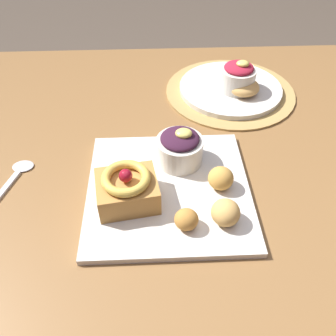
{
  "coord_description": "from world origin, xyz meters",
  "views": [
    {
      "loc": [
        -0.09,
        -0.5,
        1.21
      ],
      "look_at": [
        -0.07,
        -0.05,
        0.77
      ],
      "focal_mm": 38.78,
      "sensor_mm": 36.0,
      "label": 1
    }
  ],
  "objects_px": {
    "front_plate": "(169,190)",
    "fritter_back": "(186,219)",
    "spoon": "(15,176)",
    "back_ramekin": "(238,77)",
    "cake_slice": "(127,188)",
    "fritter_middle": "(226,212)",
    "berry_ramekin": "(180,147)",
    "fritter_front": "(221,178)",
    "back_plate": "(230,88)",
    "back_pastry": "(244,87)"
  },
  "relations": [
    {
      "from": "fritter_front",
      "to": "back_ramekin",
      "type": "distance_m",
      "value": 0.32
    },
    {
      "from": "fritter_back",
      "to": "fritter_front",
      "type": "bearing_deg",
      "value": 51.6
    },
    {
      "from": "berry_ramekin",
      "to": "spoon",
      "type": "distance_m",
      "value": 0.31
    },
    {
      "from": "fritter_front",
      "to": "back_pastry",
      "type": "height_order",
      "value": "fritter_front"
    },
    {
      "from": "back_plate",
      "to": "back_ramekin",
      "type": "relative_size",
      "value": 2.97
    },
    {
      "from": "cake_slice",
      "to": "fritter_front",
      "type": "distance_m",
      "value": 0.16
    },
    {
      "from": "front_plate",
      "to": "back_ramekin",
      "type": "xyz_separation_m",
      "value": [
        0.17,
        0.31,
        0.04
      ]
    },
    {
      "from": "back_pastry",
      "to": "spoon",
      "type": "xyz_separation_m",
      "value": [
        -0.47,
        -0.24,
        -0.03
      ]
    },
    {
      "from": "spoon",
      "to": "berry_ramekin",
      "type": "bearing_deg",
      "value": -68.47
    },
    {
      "from": "fritter_front",
      "to": "fritter_back",
      "type": "xyz_separation_m",
      "value": [
        -0.07,
        -0.08,
        -0.0
      ]
    },
    {
      "from": "spoon",
      "to": "fritter_back",
      "type": "bearing_deg",
      "value": -96.38
    },
    {
      "from": "cake_slice",
      "to": "berry_ramekin",
      "type": "height_order",
      "value": "berry_ramekin"
    },
    {
      "from": "fritter_front",
      "to": "back_pastry",
      "type": "bearing_deg",
      "value": 71.55
    },
    {
      "from": "back_pastry",
      "to": "spoon",
      "type": "relative_size",
      "value": 0.58
    },
    {
      "from": "fritter_back",
      "to": "back_ramekin",
      "type": "relative_size",
      "value": 0.47
    },
    {
      "from": "fritter_front",
      "to": "back_plate",
      "type": "relative_size",
      "value": 0.18
    },
    {
      "from": "back_plate",
      "to": "back_pastry",
      "type": "relative_size",
      "value": 3.4
    },
    {
      "from": "back_plate",
      "to": "cake_slice",
      "type": "bearing_deg",
      "value": -123.91
    },
    {
      "from": "back_plate",
      "to": "back_pastry",
      "type": "height_order",
      "value": "back_pastry"
    },
    {
      "from": "fritter_back",
      "to": "back_pastry",
      "type": "distance_m",
      "value": 0.41
    },
    {
      "from": "cake_slice",
      "to": "back_pastry",
      "type": "relative_size",
      "value": 1.54
    },
    {
      "from": "berry_ramekin",
      "to": "back_plate",
      "type": "height_order",
      "value": "berry_ramekin"
    },
    {
      "from": "fritter_back",
      "to": "berry_ramekin",
      "type": "bearing_deg",
      "value": 90.13
    },
    {
      "from": "fritter_middle",
      "to": "fritter_back",
      "type": "xyz_separation_m",
      "value": [
        -0.06,
        -0.01,
        -0.0
      ]
    },
    {
      "from": "fritter_middle",
      "to": "fritter_back",
      "type": "distance_m",
      "value": 0.06
    },
    {
      "from": "fritter_front",
      "to": "fritter_back",
      "type": "height_order",
      "value": "fritter_front"
    },
    {
      "from": "cake_slice",
      "to": "fritter_middle",
      "type": "relative_size",
      "value": 2.31
    },
    {
      "from": "cake_slice",
      "to": "fritter_middle",
      "type": "bearing_deg",
      "value": -17.51
    },
    {
      "from": "back_pastry",
      "to": "fritter_middle",
      "type": "bearing_deg",
      "value": -105.37
    },
    {
      "from": "back_plate",
      "to": "back_ramekin",
      "type": "xyz_separation_m",
      "value": [
        0.01,
        -0.01,
        0.04
      ]
    },
    {
      "from": "front_plate",
      "to": "cake_slice",
      "type": "bearing_deg",
      "value": -158.41
    },
    {
      "from": "fritter_front",
      "to": "back_ramekin",
      "type": "bearing_deg",
      "value": 74.77
    },
    {
      "from": "fritter_middle",
      "to": "back_plate",
      "type": "distance_m",
      "value": 0.4
    },
    {
      "from": "fritter_back",
      "to": "spoon",
      "type": "height_order",
      "value": "fritter_back"
    },
    {
      "from": "back_plate",
      "to": "back_pastry",
      "type": "bearing_deg",
      "value": -53.65
    },
    {
      "from": "fritter_middle",
      "to": "back_plate",
      "type": "bearing_deg",
      "value": 79.0
    },
    {
      "from": "fritter_front",
      "to": "front_plate",
      "type": "bearing_deg",
      "value": 179.13
    },
    {
      "from": "fritter_middle",
      "to": "back_ramekin",
      "type": "distance_m",
      "value": 0.39
    },
    {
      "from": "berry_ramekin",
      "to": "fritter_middle",
      "type": "relative_size",
      "value": 1.81
    },
    {
      "from": "front_plate",
      "to": "cake_slice",
      "type": "relative_size",
      "value": 2.57
    },
    {
      "from": "back_pastry",
      "to": "cake_slice",
      "type": "bearing_deg",
      "value": -129.11
    },
    {
      "from": "spoon",
      "to": "back_plate",
      "type": "bearing_deg",
      "value": -41.46
    },
    {
      "from": "spoon",
      "to": "back_ramekin",
      "type": "bearing_deg",
      "value": -43.25
    },
    {
      "from": "back_ramekin",
      "to": "spoon",
      "type": "bearing_deg",
      "value": -150.68
    },
    {
      "from": "fritter_middle",
      "to": "back_ramekin",
      "type": "xyz_separation_m",
      "value": [
        0.09,
        0.38,
        0.02
      ]
    },
    {
      "from": "berry_ramekin",
      "to": "fritter_middle",
      "type": "bearing_deg",
      "value": -67.1
    },
    {
      "from": "fritter_front",
      "to": "spoon",
      "type": "xyz_separation_m",
      "value": [
        -0.37,
        0.05,
        -0.03
      ]
    },
    {
      "from": "front_plate",
      "to": "fritter_back",
      "type": "relative_size",
      "value": 7.38
    },
    {
      "from": "back_plate",
      "to": "spoon",
      "type": "bearing_deg",
      "value": -148.9
    },
    {
      "from": "fritter_middle",
      "to": "fritter_back",
      "type": "height_order",
      "value": "fritter_middle"
    }
  ]
}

